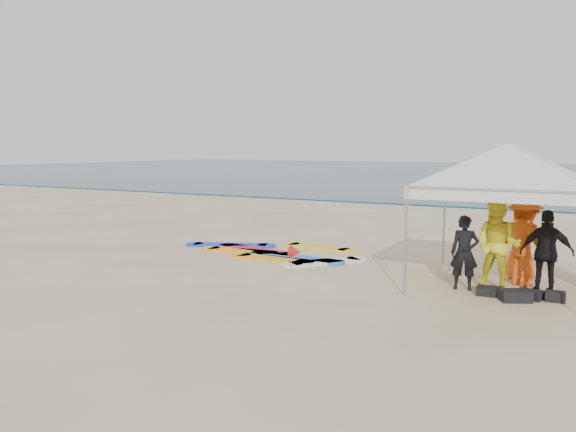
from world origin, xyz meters
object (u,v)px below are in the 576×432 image
Objects in this scene: canopy_tent at (509,143)px; marker_pennant at (295,252)px; person_black_a at (464,253)px; surfboard_spread at (275,253)px; person_black_b at (547,253)px; person_orange_b at (522,240)px; person_orange_a at (524,241)px; person_yellow at (497,246)px.

marker_pennant is (-4.54, -0.87, -2.56)m from canopy_tent.
person_black_a is 5.70m from surfboard_spread.
person_black_b is 7.13m from surfboard_spread.
person_black_a is at bearing 2.09° from person_black_b.
surfboard_spread is at bearing 153.08° from person_black_a.
person_black_a is 0.87× the size of person_orange_b.
canopy_tent is at bearing 80.55° from person_orange_a.
marker_pennant is at bearing -169.13° from canopy_tent.
person_orange_a is 6.58m from surfboard_spread.
surfboard_spread is at bearing 30.94° from person_orange_a.
canopy_tent is (-0.85, 0.24, 2.19)m from person_black_b.
person_black_a is 2.45× the size of marker_pennant.
canopy_tent is (-0.36, -0.36, 2.08)m from person_orange_a.
marker_pennant reaches higher than surfboard_spread.
person_orange_a is 1.09× the size of person_orange_b.
person_orange_b is at bearing -74.40° from person_black_b.
surfboard_spread is at bearing 175.46° from person_yellow.
person_black_a is 0.28× the size of surfboard_spread.
person_black_b is at bearing -15.87° from canopy_tent.
person_yellow reaches higher than marker_pennant.
person_black_b is at bearing 6.66° from marker_pennant.
person_orange_b is at bearing 20.68° from marker_pennant.
person_yellow is 0.94m from person_black_b.
canopy_tent reaches higher than person_black_b.
surfboard_spread is at bearing 14.72° from person_orange_b.
person_orange_b is 2.37m from canopy_tent.
person_black_a is 1.43m from person_orange_a.
person_yellow is at bearing -98.38° from canopy_tent.
person_black_b is 5.44m from marker_pennant.
marker_pennant is at bearing 172.66° from person_black_a.
canopy_tent is at bearing 89.64° from person_yellow.
person_orange_b is at bearing 46.71° from person_black_a.
canopy_tent is 0.85× the size of surfboard_spread.
person_yellow is (0.62, 0.15, 0.18)m from person_black_a.
person_orange_a is at bearing -4.88° from surfboard_spread.
person_orange_a reaches higher than person_orange_b.
surfboard_spread is (-6.40, -0.03, -0.86)m from person_orange_b.
person_black_a is 0.80× the size of person_orange_a.
person_yellow reaches higher than person_black_a.
person_orange_a reaches higher than person_black_a.
surfboard_spread is (-6.13, 0.91, -3.02)m from canopy_tent.
person_black_b reaches higher than person_black_a.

